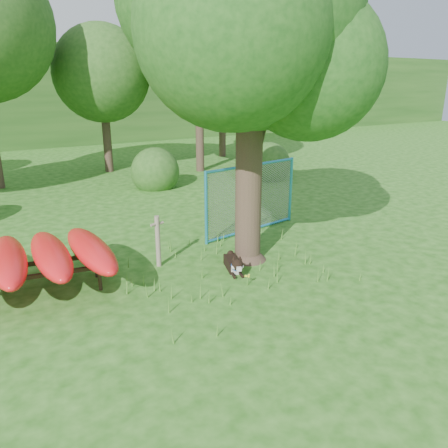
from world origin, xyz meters
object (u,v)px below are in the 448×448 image
fence_section (252,198)px  husky_dog (234,264)px  oak_tree (249,31)px  kayak_rack (30,258)px

fence_section → husky_dog: bearing=-141.4°
oak_tree → kayak_rack: oak_tree is taller
fence_section → kayak_rack: bearing=179.9°
kayak_rack → husky_dog: bearing=-6.9°
oak_tree → husky_dog: oak_tree is taller
oak_tree → husky_dog: size_ratio=7.20×
oak_tree → fence_section: oak_tree is taller
oak_tree → fence_section: 4.26m
oak_tree → fence_section: (1.23, 1.52, -3.78)m
oak_tree → kayak_rack: bearing=170.6°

